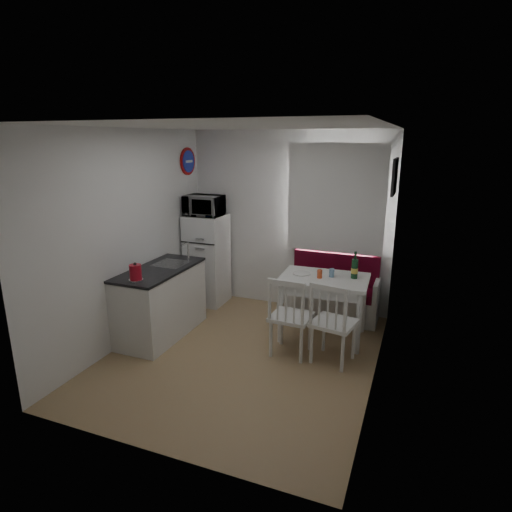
{
  "coord_description": "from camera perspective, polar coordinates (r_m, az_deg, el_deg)",
  "views": [
    {
      "loc": [
        1.81,
        -4.18,
        2.48
      ],
      "look_at": [
        -0.02,
        0.5,
        1.09
      ],
      "focal_mm": 30.0,
      "sensor_mm": 36.0,
      "label": 1
    }
  ],
  "objects": [
    {
      "name": "wall_right",
      "position": [
        4.36,
        16.46,
        -0.93
      ],
      "size": [
        0.02,
        3.5,
        2.6
      ],
      "primitive_type": "cube",
      "color": "white",
      "rests_on": "floor"
    },
    {
      "name": "chair_right",
      "position": [
        4.81,
        10.16,
        -7.81
      ],
      "size": [
        0.53,
        0.52,
        0.52
      ],
      "rotation": [
        0.0,
        0.0,
        -0.19
      ],
      "color": "white",
      "rests_on": "floor"
    },
    {
      "name": "window",
      "position": [
        6.07,
        10.7,
        7.07
      ],
      "size": [
        1.22,
        0.06,
        1.47
      ],
      "primitive_type": "cube",
      "color": "white",
      "rests_on": "wall_back"
    },
    {
      "name": "bench",
      "position": [
        6.19,
        10.16,
        -5.42
      ],
      "size": [
        1.27,
        0.49,
        0.91
      ],
      "color": "white",
      "rests_on": "floor"
    },
    {
      "name": "curtain",
      "position": [
        5.99,
        10.59,
        7.46
      ],
      "size": [
        1.35,
        0.02,
        1.5
      ],
      "primitive_type": "cube",
      "color": "white",
      "rests_on": "wall_back"
    },
    {
      "name": "wine_bottle",
      "position": [
        5.39,
        13.04,
        -1.18
      ],
      "size": [
        0.09,
        0.09,
        0.34
      ],
      "primitive_type": null,
      "color": "#123A1E",
      "rests_on": "dining_table"
    },
    {
      "name": "drinking_glass_orange",
      "position": [
        5.35,
        8.48,
        -2.38
      ],
      "size": [
        0.06,
        0.06,
        0.11
      ],
      "primitive_type": "cylinder",
      "color": "#D54C23",
      "rests_on": "dining_table"
    },
    {
      "name": "kitchen_counter",
      "position": [
        5.66,
        -12.53,
        -5.92
      ],
      "size": [
        0.62,
        1.32,
        1.16
      ],
      "color": "white",
      "rests_on": "floor"
    },
    {
      "name": "wall_left",
      "position": [
        5.47,
        -16.57,
        2.32
      ],
      "size": [
        0.02,
        3.5,
        2.6
      ],
      "primitive_type": "cube",
      "color": "white",
      "rests_on": "floor"
    },
    {
      "name": "floor",
      "position": [
        5.19,
        -1.83,
        -13.11
      ],
      "size": [
        3.0,
        3.5,
        0.02
      ],
      "primitive_type": "cube",
      "color": "tan",
      "rests_on": "ground"
    },
    {
      "name": "picture_frame",
      "position": [
        5.31,
        17.96,
        10.06
      ],
      "size": [
        0.04,
        0.52,
        0.42
      ],
      "primitive_type": "cube",
      "color": "black",
      "rests_on": "wall_right"
    },
    {
      "name": "wall_sign",
      "position": [
        6.53,
        -9.02,
        12.36
      ],
      "size": [
        0.03,
        0.4,
        0.4
      ],
      "primitive_type": "cylinder",
      "rotation": [
        0.0,
        1.57,
        0.0
      ],
      "color": "#1C2CA8",
      "rests_on": "wall_left"
    },
    {
      "name": "ceiling",
      "position": [
        4.56,
        -2.12,
        16.93
      ],
      "size": [
        3.0,
        3.5,
        0.02
      ],
      "primitive_type": "cube",
      "color": "white",
      "rests_on": "wall_back"
    },
    {
      "name": "fridge",
      "position": [
        6.59,
        -6.53,
        -0.46
      ],
      "size": [
        0.55,
        0.55,
        1.37
      ],
      "primitive_type": "cube",
      "color": "white",
      "rests_on": "floor"
    },
    {
      "name": "chair_left",
      "position": [
        4.92,
        4.41,
        -7.08
      ],
      "size": [
        0.47,
        0.45,
        0.52
      ],
      "rotation": [
        0.0,
        0.0,
        -0.04
      ],
      "color": "white",
      "rests_on": "floor"
    },
    {
      "name": "dining_table",
      "position": [
        5.43,
        9.06,
        -3.73
      ],
      "size": [
        1.11,
        0.8,
        0.81
      ],
      "rotation": [
        0.0,
        0.0,
        0.05
      ],
      "color": "white",
      "rests_on": "floor"
    },
    {
      "name": "kettle",
      "position": [
        5.04,
        -15.77,
        -2.12
      ],
      "size": [
        0.16,
        0.16,
        0.22
      ],
      "primitive_type": "cylinder",
      "color": "#A90D1E",
      "rests_on": "kitchen_counter"
    },
    {
      "name": "wall_front",
      "position": [
        3.26,
        -14.31,
        -6.32
      ],
      "size": [
        3.0,
        0.02,
        2.6
      ],
      "primitive_type": "cube",
      "color": "white",
      "rests_on": "floor"
    },
    {
      "name": "microwave",
      "position": [
        6.37,
        -6.97,
        6.69
      ],
      "size": [
        0.54,
        0.37,
        0.3
      ],
      "primitive_type": "imported",
      "color": "white",
      "rests_on": "fridge"
    },
    {
      "name": "drinking_glass_blue",
      "position": [
        5.41,
        10.06,
        -2.22
      ],
      "size": [
        0.06,
        0.06,
        0.11
      ],
      "primitive_type": "cylinder",
      "color": "#7098BF",
      "rests_on": "dining_table"
    },
    {
      "name": "wall_back",
      "position": [
        6.32,
        4.35,
        4.63
      ],
      "size": [
        3.0,
        0.02,
        2.6
      ],
      "primitive_type": "cube",
      "color": "white",
      "rests_on": "floor"
    },
    {
      "name": "plate",
      "position": [
        5.48,
        6.09,
        -2.34
      ],
      "size": [
        0.22,
        0.22,
        0.02
      ],
      "primitive_type": "cylinder",
      "color": "white",
      "rests_on": "dining_table"
    }
  ]
}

